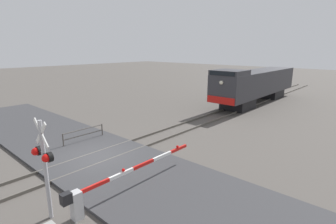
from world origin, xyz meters
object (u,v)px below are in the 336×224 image
locomotive (256,84)px  crossing_gate (101,188)px  crossing_signal (44,160)px  guard_railing (84,133)px

locomotive → crossing_gate: size_ratio=2.29×
crossing_signal → guard_railing: bearing=140.7°
crossing_signal → crossing_gate: crossing_signal is taller
locomotive → guard_railing: 20.03m
locomotive → crossing_signal: size_ratio=4.23×
guard_railing → crossing_signal: bearing=-39.3°
crossing_gate → locomotive: bearing=99.7°
locomotive → guard_railing: (-2.94, -19.75, -1.52)m
locomotive → guard_railing: locomotive is taller
crossing_signal → crossing_gate: size_ratio=0.54×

